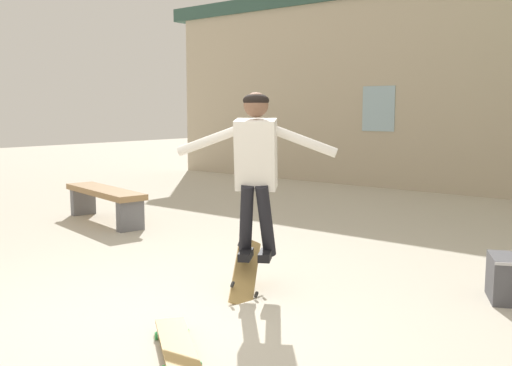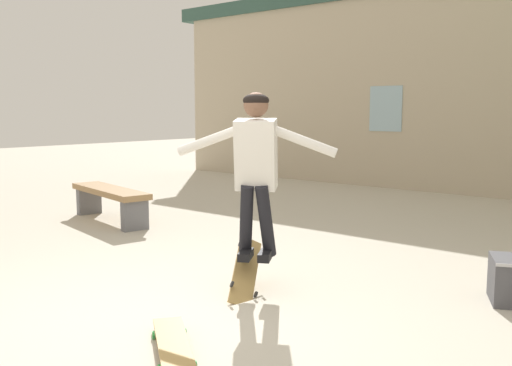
{
  "view_description": "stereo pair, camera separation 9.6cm",
  "coord_description": "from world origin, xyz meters",
  "px_view_note": "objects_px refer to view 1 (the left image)",
  "views": [
    {
      "loc": [
        3.09,
        -2.79,
        1.57
      ],
      "look_at": [
        0.1,
        0.96,
        0.95
      ],
      "focal_mm": 40.0,
      "sensor_mm": 36.0,
      "label": 1
    },
    {
      "loc": [
        3.16,
        -2.73,
        1.57
      ],
      "look_at": [
        0.1,
        0.96,
        0.95
      ],
      "focal_mm": 40.0,
      "sensor_mm": 36.0,
      "label": 2
    }
  ],
  "objects_px": {
    "skater": "(256,161)",
    "skateboard_flipping": "(246,271)",
    "skateboard_resting": "(177,343)",
    "park_bench": "(105,198)"
  },
  "relations": [
    {
      "from": "skateboard_resting",
      "to": "skater",
      "type": "bearing_deg",
      "value": 143.14
    },
    {
      "from": "skater",
      "to": "skateboard_resting",
      "type": "height_order",
      "value": "skater"
    },
    {
      "from": "skater",
      "to": "skateboard_flipping",
      "type": "xyz_separation_m",
      "value": [
        -0.08,
        -0.05,
        -0.96
      ]
    },
    {
      "from": "skater",
      "to": "skateboard_flipping",
      "type": "relative_size",
      "value": 2.01
    },
    {
      "from": "skater",
      "to": "skateboard_flipping",
      "type": "distance_m",
      "value": 0.96
    },
    {
      "from": "park_bench",
      "to": "skater",
      "type": "relative_size",
      "value": 1.27
    },
    {
      "from": "park_bench",
      "to": "skateboard_flipping",
      "type": "bearing_deg",
      "value": -6.43
    },
    {
      "from": "skater",
      "to": "skateboard_flipping",
      "type": "bearing_deg",
      "value": -86.77
    },
    {
      "from": "park_bench",
      "to": "skater",
      "type": "height_order",
      "value": "skater"
    },
    {
      "from": "skater",
      "to": "skateboard_resting",
      "type": "xyz_separation_m",
      "value": [
        0.39,
        -1.31,
        -1.07
      ]
    }
  ]
}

